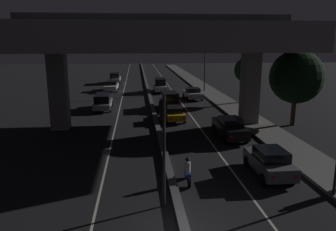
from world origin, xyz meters
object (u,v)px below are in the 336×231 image
at_px(car_grey_lead, 269,161).
at_px(car_white_second_oncoming, 111,86).
at_px(car_dark_red_fourth, 169,100).
at_px(car_white_third_oncoming, 115,78).
at_px(car_taxi_yellow_third, 174,113).
at_px(motorcycle_blue_filtering_near, 188,172).
at_px(car_white_sixth, 160,85).
at_px(car_silver_fifth, 193,93).
at_px(street_lamp, 202,62).
at_px(car_silver_lead_oncoming, 103,101).
at_px(car_black_second, 230,127).
at_px(traffic_light_left_of_median, 164,132).

relative_size(car_grey_lead, car_white_second_oncoming, 0.83).
distance_m(car_dark_red_fourth, car_white_third_oncoming, 24.48).
distance_m(car_taxi_yellow_third, motorcycle_blue_filtering_near, 14.15).
bearing_deg(car_white_sixth, car_silver_fifth, -148.40).
relative_size(car_white_second_oncoming, motorcycle_blue_filtering_near, 2.86).
relative_size(street_lamp, car_grey_lead, 1.83).
xyz_separation_m(street_lamp, car_silver_fifth, (-2.48, -6.28, -3.64)).
relative_size(street_lamp, car_silver_lead_oncoming, 1.51).
xyz_separation_m(car_taxi_yellow_third, car_silver_fifth, (3.74, 11.37, 0.04)).
relative_size(car_black_second, car_silver_lead_oncoming, 0.99).
distance_m(car_white_sixth, motorcycle_blue_filtering_near, 32.04).
bearing_deg(traffic_light_left_of_median, car_white_sixth, 86.10).
bearing_deg(car_taxi_yellow_third, car_silver_fifth, -19.39).
bearing_deg(traffic_light_left_of_median, car_white_second_oncoming, 97.75).
relative_size(car_grey_lead, car_white_sixth, 0.88).
relative_size(car_grey_lead, car_white_third_oncoming, 0.84).
bearing_deg(car_white_second_oncoming, car_white_sixth, 77.80).
relative_size(car_silver_fifth, car_white_third_oncoming, 0.90).
relative_size(car_white_sixth, car_white_third_oncoming, 0.96).
distance_m(car_dark_red_fourth, motorcycle_blue_filtering_near, 19.84).
relative_size(car_taxi_yellow_third, car_dark_red_fourth, 0.93).
bearing_deg(car_silver_lead_oncoming, car_dark_red_fourth, 88.62).
bearing_deg(car_grey_lead, car_silver_lead_oncoming, 29.92).
bearing_deg(street_lamp, car_white_second_oncoming, 171.30).
xyz_separation_m(car_silver_fifth, motorcycle_blue_filtering_near, (-4.65, -25.49, -0.12)).
xyz_separation_m(car_black_second, motorcycle_blue_filtering_near, (-4.58, -8.04, -0.21)).
bearing_deg(car_taxi_yellow_third, car_black_second, -150.09).
xyz_separation_m(car_black_second, car_silver_fifth, (0.08, 17.45, -0.08)).
relative_size(car_taxi_yellow_third, motorcycle_blue_filtering_near, 2.41).
xyz_separation_m(traffic_light_left_of_median, car_silver_lead_oncoming, (-4.84, 22.14, -2.58)).
relative_size(car_silver_fifth, car_white_sixth, 0.93).
xyz_separation_m(car_white_second_oncoming, car_white_third_oncoming, (0.02, 9.31, 0.24)).
xyz_separation_m(car_grey_lead, car_white_second_oncoming, (-11.08, 33.17, -0.04)).
distance_m(car_silver_fifth, car_white_third_oncoming, 20.80).
height_order(car_white_sixth, motorcycle_blue_filtering_near, car_white_sixth).
bearing_deg(motorcycle_blue_filtering_near, car_white_third_oncoming, 8.29).
xyz_separation_m(car_silver_fifth, car_white_third_oncoming, (-10.99, 17.66, 0.26)).
distance_m(car_black_second, motorcycle_blue_filtering_near, 9.25).
bearing_deg(street_lamp, car_silver_fifth, -111.57).
bearing_deg(car_taxi_yellow_third, traffic_light_left_of_median, 170.66).
distance_m(traffic_light_left_of_median, car_white_second_oncoming, 36.52).
relative_size(traffic_light_left_of_median, car_black_second, 1.08).
distance_m(street_lamp, car_silver_fifth, 7.67).
bearing_deg(street_lamp, car_white_third_oncoming, 139.81).
relative_size(car_white_sixth, car_white_second_oncoming, 0.94).
height_order(traffic_light_left_of_median, car_grey_lead, traffic_light_left_of_median).
bearing_deg(traffic_light_left_of_median, car_silver_fifth, 77.60).
distance_m(car_grey_lead, car_taxi_yellow_third, 14.00).
bearing_deg(car_grey_lead, car_silver_fifth, 0.28).
bearing_deg(traffic_light_left_of_median, street_lamp, 75.85).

